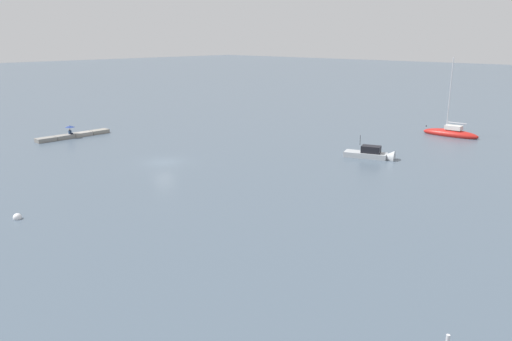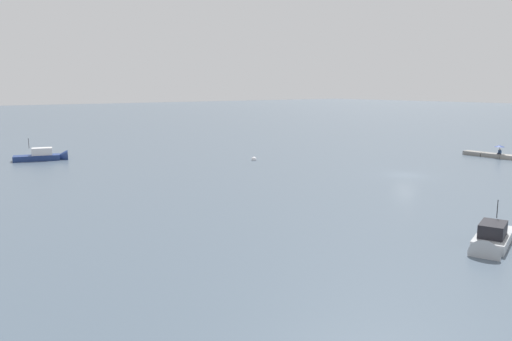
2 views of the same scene
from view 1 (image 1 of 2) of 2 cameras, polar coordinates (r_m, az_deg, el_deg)
ground_plane at (r=58.79m, az=-10.64°, el=0.95°), size 500.00×500.00×0.00m
seawall_pier at (r=76.94m, az=-20.35°, el=3.83°), size 10.96×1.45×0.56m
person_seated_blue_left at (r=76.65m, az=-20.69°, el=4.16°), size 0.46×0.65×0.73m
umbrella_open_navy at (r=76.43m, az=-20.74°, el=4.79°), size 1.32×1.32×1.29m
sailboat_red_near at (r=78.69m, az=21.59°, el=4.04°), size 2.59×8.19×11.76m
motorboat_grey_far at (r=61.32m, az=13.47°, el=1.73°), size 3.70×6.24×3.35m
mooring_buoy_near at (r=44.37m, az=-25.89°, el=-4.91°), size 0.68×0.68×0.68m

